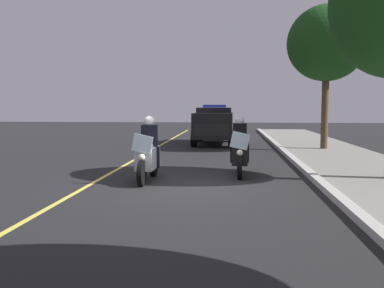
{
  "coord_description": "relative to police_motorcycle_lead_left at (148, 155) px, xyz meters",
  "views": [
    {
      "loc": [
        10.13,
        1.1,
        1.99
      ],
      "look_at": [
        -1.69,
        0.0,
        0.9
      ],
      "focal_mm": 38.92,
      "sensor_mm": 36.0,
      "label": 1
    }
  ],
  "objects": [
    {
      "name": "police_motorcycle_lead_right",
      "position": [
        -1.2,
        2.44,
        0.0
      ],
      "size": [
        2.14,
        0.56,
        1.72
      ],
      "color": "black",
      "rests_on": "ground"
    },
    {
      "name": "ground_plane",
      "position": [
        0.67,
        1.08,
        -0.7
      ],
      "size": [
        80.0,
        80.0,
        0.0
      ],
      "primitive_type": "plane",
      "color": "black"
    },
    {
      "name": "lane_stripe_center",
      "position": [
        0.67,
        -1.36,
        -0.7
      ],
      "size": [
        48.0,
        0.12,
        0.01
      ],
      "primitive_type": "cube",
      "color": "#E0D14C",
      "rests_on": "ground"
    },
    {
      "name": "police_motorcycle_lead_left",
      "position": [
        0.0,
        0.0,
        0.0
      ],
      "size": [
        2.14,
        0.56,
        1.72
      ],
      "color": "black",
      "rests_on": "ground"
    },
    {
      "name": "tree_far_back",
      "position": [
        -8.08,
        6.32,
        3.99
      ],
      "size": [
        3.43,
        3.43,
        6.27
      ],
      "color": "#4C3823",
      "rests_on": "sidewalk_strip"
    },
    {
      "name": "curb_strip",
      "position": [
        0.67,
        4.43,
        -0.62
      ],
      "size": [
        48.0,
        0.24,
        0.15
      ],
      "primitive_type": "cube",
      "color": "#B7B5AD",
      "rests_on": "ground"
    },
    {
      "name": "police_suv",
      "position": [
        -10.92,
        1.33,
        0.37
      ],
      "size": [
        4.94,
        2.14,
        2.05
      ],
      "color": "black",
      "rests_on": "ground"
    }
  ]
}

